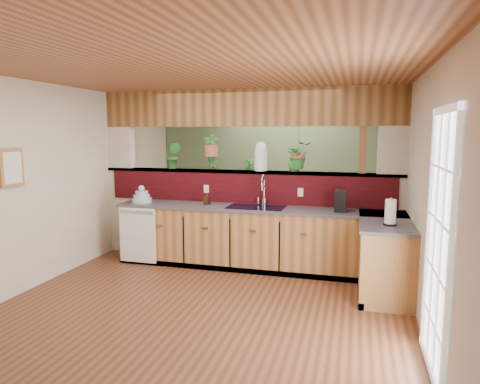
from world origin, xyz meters
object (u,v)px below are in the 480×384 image
(soap_dispenser, at_px, (207,199))
(glass_jar, at_px, (261,157))
(dish_stack, at_px, (142,197))
(paper_towel, at_px, (390,213))
(coffee_maker, at_px, (341,201))
(shelving_console, at_px, (233,206))
(faucet, at_px, (263,189))

(soap_dispenser, xyz_separation_m, glass_jar, (0.74, 0.34, 0.62))
(dish_stack, bearing_deg, glass_jar, 13.84)
(dish_stack, height_order, paper_towel, paper_towel)
(dish_stack, relative_size, soap_dispenser, 1.76)
(coffee_maker, height_order, glass_jar, glass_jar)
(paper_towel, bearing_deg, shelving_console, 132.26)
(dish_stack, bearing_deg, paper_towel, -11.38)
(faucet, distance_m, glass_jar, 0.52)
(glass_jar, xyz_separation_m, shelving_console, (-0.99, 1.90, -1.11))
(soap_dispenser, bearing_deg, faucet, 8.61)
(faucet, bearing_deg, shelving_console, 116.88)
(coffee_maker, bearing_deg, shelving_console, 133.41)
(soap_dispenser, xyz_separation_m, paper_towel, (2.52, -0.80, 0.06))
(glass_jar, distance_m, shelving_console, 2.41)
(dish_stack, xyz_separation_m, shelving_console, (0.78, 2.33, -0.48))
(shelving_console, bearing_deg, glass_jar, -83.97)
(coffee_maker, distance_m, glass_jar, 1.38)
(dish_stack, bearing_deg, shelving_console, 71.62)
(shelving_console, bearing_deg, coffee_maker, -67.77)
(faucet, relative_size, soap_dispenser, 2.67)
(dish_stack, relative_size, coffee_maker, 1.04)
(dish_stack, bearing_deg, soap_dispenser, 5.03)
(dish_stack, height_order, coffee_maker, coffee_maker)
(glass_jar, relative_size, shelving_console, 0.28)
(coffee_maker, bearing_deg, glass_jar, 161.71)
(dish_stack, distance_m, soap_dispenser, 1.03)
(soap_dispenser, bearing_deg, paper_towel, -17.67)
(coffee_maker, relative_size, shelving_console, 0.19)
(faucet, height_order, glass_jar, glass_jar)
(soap_dispenser, bearing_deg, glass_jar, 24.97)
(dish_stack, relative_size, shelving_console, 0.20)
(paper_towel, relative_size, shelving_console, 0.21)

